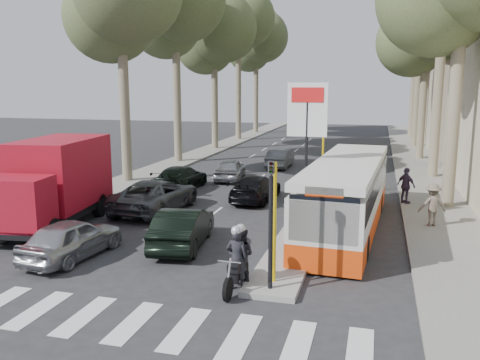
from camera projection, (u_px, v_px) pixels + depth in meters
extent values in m
plane|color=#28282B|center=(178.00, 264.00, 15.87)|extent=(120.00, 120.00, 0.00)
cube|color=gray|center=(416.00, 160.00, 37.34)|extent=(3.20, 70.00, 0.12)
cube|color=gray|center=(214.00, 148.00, 44.48)|extent=(2.40, 64.00, 0.12)
cube|color=gray|center=(322.00, 195.00, 25.44)|extent=(1.50, 26.00, 0.16)
cylinder|color=yellow|center=(274.00, 226.00, 13.76)|extent=(0.10, 0.10, 3.50)
cylinder|color=yellow|center=(306.00, 185.00, 19.45)|extent=(0.10, 0.10, 3.50)
cylinder|color=yellow|center=(323.00, 162.00, 25.14)|extent=(0.10, 0.10, 3.50)
cylinder|color=black|center=(306.00, 163.00, 19.29)|extent=(0.12, 0.12, 5.20)
cube|color=white|center=(307.00, 110.00, 18.92)|extent=(1.50, 0.10, 2.00)
cube|color=red|center=(308.00, 95.00, 18.77)|extent=(1.20, 0.02, 0.55)
cylinder|color=black|center=(271.00, 236.00, 13.31)|extent=(0.12, 0.12, 3.20)
imported|color=black|center=(271.00, 180.00, 13.04)|extent=(0.16, 0.41, 1.00)
cylinder|color=#6B604C|center=(125.00, 109.00, 28.55)|extent=(0.56, 0.56, 8.40)
sphere|color=#44502D|center=(110.00, 16.00, 28.44)|extent=(5.20, 5.20, 5.20)
cylinder|color=#6B604C|center=(177.00, 100.00, 36.11)|extent=(0.56, 0.56, 8.96)
sphere|color=#44502D|center=(165.00, 22.00, 35.94)|extent=(5.20, 5.20, 5.20)
cylinder|color=#6B604C|center=(215.00, 102.00, 43.72)|extent=(0.56, 0.56, 8.12)
sphere|color=#44502D|center=(205.00, 44.00, 43.64)|extent=(5.20, 5.20, 5.20)
sphere|color=#44502D|center=(221.00, 28.00, 41.61)|extent=(5.80, 5.80, 5.80)
sphere|color=#44502D|center=(220.00, 16.00, 43.38)|extent=(4.80, 4.80, 4.80)
cylinder|color=#6B604C|center=(238.00, 93.00, 51.20)|extent=(0.56, 0.56, 9.52)
sphere|color=#44502D|center=(230.00, 34.00, 50.97)|extent=(5.20, 5.20, 5.20)
sphere|color=#44502D|center=(245.00, 18.00, 48.90)|extent=(5.80, 5.80, 5.80)
sphere|color=#44502D|center=(243.00, 6.00, 50.63)|extent=(4.80, 4.80, 4.80)
cylinder|color=#6B604C|center=(256.00, 95.00, 58.89)|extent=(0.56, 0.56, 8.68)
sphere|color=#44502D|center=(249.00, 49.00, 58.75)|extent=(5.20, 5.20, 5.20)
sphere|color=#44502D|center=(262.00, 37.00, 56.71)|extent=(5.80, 5.80, 5.80)
sphere|color=#44502D|center=(260.00, 27.00, 58.46)|extent=(4.80, 4.80, 4.80)
cylinder|color=#6B604C|center=(454.00, 115.00, 22.25)|extent=(0.56, 0.56, 8.40)
cylinder|color=#6B604C|center=(437.00, 101.00, 29.73)|extent=(0.56, 0.56, 9.24)
sphere|color=#44502D|center=(425.00, 3.00, 29.53)|extent=(5.20, 5.20, 5.20)
cylinder|color=#6B604C|center=(422.00, 107.00, 37.50)|extent=(0.56, 0.56, 7.84)
sphere|color=#44502D|center=(412.00, 42.00, 37.45)|extent=(5.20, 5.20, 5.20)
sphere|color=#44502D|center=(442.00, 23.00, 35.43)|extent=(5.80, 5.80, 5.80)
sphere|color=#44502D|center=(430.00, 10.00, 37.20)|extent=(4.80, 4.80, 4.80)
cylinder|color=#6B604C|center=(417.00, 97.00, 44.96)|extent=(0.56, 0.56, 8.96)
sphere|color=#44502D|center=(409.00, 34.00, 44.78)|extent=(5.20, 5.20, 5.20)
sphere|color=#44502D|center=(434.00, 17.00, 42.73)|extent=(5.80, 5.80, 5.80)
sphere|color=#44502D|center=(424.00, 4.00, 44.48)|extent=(4.80, 4.80, 4.80)
cylinder|color=#6B604C|center=(413.00, 98.00, 52.57)|extent=(0.56, 0.56, 8.40)
sphere|color=#44502D|center=(405.00, 48.00, 52.46)|extent=(5.20, 5.20, 5.20)
sphere|color=#44502D|center=(427.00, 34.00, 50.42)|extent=(5.80, 5.80, 5.80)
sphere|color=#44502D|center=(419.00, 24.00, 52.18)|extent=(4.80, 4.80, 4.80)
imported|color=#A4A6AB|center=(72.00, 238.00, 16.30)|extent=(1.94, 4.00, 1.31)
imported|color=black|center=(183.00, 227.00, 17.48)|extent=(2.00, 4.30, 1.36)
imported|color=#45494C|center=(156.00, 195.00, 22.37)|extent=(2.60, 5.25, 1.43)
imported|color=black|center=(255.00, 188.00, 24.50)|extent=(1.91, 4.32, 1.23)
imported|color=#93969A|center=(230.00, 169.00, 29.85)|extent=(2.00, 3.95, 1.29)
imported|color=#515459|center=(280.00, 158.00, 34.35)|extent=(1.37, 3.83, 1.26)
imported|color=black|center=(181.00, 178.00, 27.07)|extent=(1.84, 4.44, 1.29)
cube|color=black|center=(53.00, 213.00, 19.86)|extent=(3.12, 6.63, 0.27)
cylinder|color=black|center=(51.00, 232.00, 17.66)|extent=(0.44, 0.99, 0.96)
cylinder|color=black|center=(52.00, 204.00, 21.89)|extent=(0.44, 0.99, 0.96)
cylinder|color=black|center=(99.00, 205.00, 21.60)|extent=(0.44, 0.99, 0.96)
cube|color=maroon|center=(15.00, 203.00, 17.30)|extent=(2.51, 1.77, 1.81)
cube|color=black|center=(3.00, 202.00, 16.59)|extent=(2.12, 0.35, 0.96)
cube|color=maroon|center=(61.00, 172.00, 20.41)|extent=(2.99, 4.74, 2.66)
cube|color=#E13F0C|center=(346.00, 217.00, 19.49)|extent=(2.96, 10.61, 0.82)
cube|color=silver|center=(347.00, 190.00, 19.29)|extent=(2.96, 10.61, 1.37)
cube|color=black|center=(347.00, 183.00, 19.24)|extent=(2.95, 10.19, 0.77)
cube|color=silver|center=(348.00, 164.00, 19.11)|extent=(2.96, 10.61, 0.27)
cube|color=black|center=(323.00, 220.00, 14.42)|extent=(2.00, 0.19, 1.37)
cube|color=#E13F0C|center=(324.00, 192.00, 14.28)|extent=(1.10, 0.13, 0.29)
cylinder|color=black|center=(301.00, 242.00, 16.72)|extent=(0.31, 0.89, 0.87)
cylinder|color=black|center=(364.00, 249.00, 16.06)|extent=(0.31, 0.89, 0.87)
cylinder|color=black|center=(332.00, 201.00, 22.76)|extent=(0.31, 0.89, 0.87)
cylinder|color=black|center=(379.00, 204.00, 22.10)|extent=(0.31, 0.89, 0.87)
cylinder|color=black|center=(228.00, 289.00, 13.09)|extent=(0.11, 0.64, 0.64)
cylinder|color=black|center=(244.00, 270.00, 14.49)|extent=(0.11, 0.64, 0.64)
cylinder|color=silver|center=(229.00, 274.00, 13.08)|extent=(0.07, 0.40, 0.80)
cube|color=black|center=(237.00, 274.00, 13.81)|extent=(0.24, 0.75, 0.30)
cube|color=black|center=(235.00, 267.00, 13.58)|extent=(0.31, 0.46, 0.22)
cube|color=black|center=(240.00, 263.00, 14.06)|extent=(0.29, 0.65, 0.12)
cylinder|color=silver|center=(229.00, 262.00, 13.08)|extent=(0.62, 0.05, 0.04)
imported|color=black|center=(237.00, 258.00, 13.73)|extent=(0.62, 0.41, 1.67)
imported|color=black|center=(241.00, 256.00, 14.12)|extent=(0.77, 0.44, 1.57)
sphere|color=#B2B2B7|center=(236.00, 231.00, 13.54)|extent=(0.28, 0.28, 0.28)
sphere|color=#B2B2B7|center=(241.00, 229.00, 13.95)|extent=(0.28, 0.28, 0.28)
imported|color=#42324C|center=(406.00, 186.00, 23.35)|extent=(1.05, 1.02, 1.68)
imported|color=#6A5D4F|center=(432.00, 205.00, 19.61)|extent=(1.17, 0.77, 1.67)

